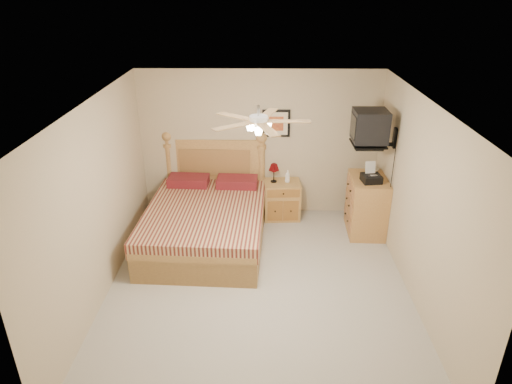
% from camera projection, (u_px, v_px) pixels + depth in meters
% --- Properties ---
extents(floor, '(4.50, 4.50, 0.00)m').
position_uv_depth(floor, '(258.00, 286.00, 6.17)').
color(floor, '#AAA499').
rests_on(floor, ground).
extents(ceiling, '(4.00, 4.50, 0.04)m').
position_uv_depth(ceiling, '(259.00, 104.00, 5.12)').
color(ceiling, white).
rests_on(ceiling, ground).
extents(wall_back, '(4.00, 0.04, 2.50)m').
position_uv_depth(wall_back, '(260.00, 144.00, 7.68)').
color(wall_back, '#BFAD8D').
rests_on(wall_back, ground).
extents(wall_front, '(4.00, 0.04, 2.50)m').
position_uv_depth(wall_front, '(256.00, 330.00, 3.61)').
color(wall_front, '#BFAD8D').
rests_on(wall_front, ground).
extents(wall_left, '(0.04, 4.50, 2.50)m').
position_uv_depth(wall_left, '(98.00, 203.00, 5.67)').
color(wall_left, '#BFAD8D').
rests_on(wall_left, ground).
extents(wall_right, '(0.04, 4.50, 2.50)m').
position_uv_depth(wall_right, '(420.00, 205.00, 5.62)').
color(wall_right, '#BFAD8D').
rests_on(wall_right, ground).
extents(bed, '(1.84, 2.36, 1.47)m').
position_uv_depth(bed, '(205.00, 201.00, 6.89)').
color(bed, '#A37343').
rests_on(bed, ground).
extents(nightstand, '(0.63, 0.48, 0.66)m').
position_uv_depth(nightstand, '(282.00, 200.00, 7.85)').
color(nightstand, '#A37A3B').
rests_on(nightstand, ground).
extents(table_lamp, '(0.18, 0.18, 0.33)m').
position_uv_depth(table_lamp, '(274.00, 173.00, 7.66)').
color(table_lamp, '#520609').
rests_on(table_lamp, nightstand).
extents(lotion_bottle, '(0.11, 0.11, 0.22)m').
position_uv_depth(lotion_bottle, '(287.00, 176.00, 7.67)').
color(lotion_bottle, white).
rests_on(lotion_bottle, nightstand).
extents(framed_picture, '(0.46, 0.04, 0.46)m').
position_uv_depth(framed_picture, '(276.00, 123.00, 7.50)').
color(framed_picture, black).
rests_on(framed_picture, wall_back).
extents(dresser, '(0.59, 0.82, 0.95)m').
position_uv_depth(dresser, '(367.00, 205.00, 7.33)').
color(dresser, '#AD7238').
rests_on(dresser, ground).
extents(fax_machine, '(0.32, 0.33, 0.30)m').
position_uv_depth(fax_machine, '(372.00, 173.00, 6.94)').
color(fax_machine, black).
rests_on(fax_machine, dresser).
extents(magazine_lower, '(0.26, 0.29, 0.02)m').
position_uv_depth(magazine_lower, '(366.00, 170.00, 7.42)').
color(magazine_lower, '#B4A78F').
rests_on(magazine_lower, dresser).
extents(magazine_upper, '(0.22, 0.28, 0.02)m').
position_uv_depth(magazine_upper, '(366.00, 168.00, 7.44)').
color(magazine_upper, gray).
rests_on(magazine_upper, magazine_lower).
extents(wall_tv, '(0.56, 0.46, 0.58)m').
position_uv_depth(wall_tv, '(380.00, 129.00, 6.60)').
color(wall_tv, black).
rests_on(wall_tv, wall_right).
extents(ceiling_fan, '(1.14, 1.14, 0.28)m').
position_uv_depth(ceiling_fan, '(259.00, 121.00, 4.99)').
color(ceiling_fan, white).
rests_on(ceiling_fan, ceiling).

